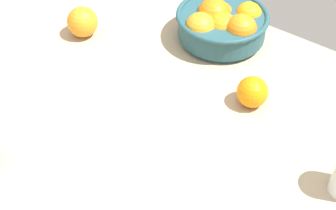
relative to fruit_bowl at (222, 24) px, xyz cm
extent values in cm
cube|color=tan|center=(3.03, -32.17, -6.17)|extent=(142.47, 89.06, 3.00)
cylinder|color=#234C56|center=(-0.14, 0.30, -4.07)|extent=(19.63, 19.63, 1.20)
cylinder|color=#234C56|center=(-0.14, 0.30, -0.66)|extent=(21.34, 21.34, 5.62)
torus|color=#234C56|center=(-0.14, 0.30, 2.15)|extent=(22.54, 22.54, 1.20)
sphere|color=orange|center=(5.87, -1.19, 1.43)|extent=(7.55, 7.55, 7.55)
sphere|color=orange|center=(4.05, 5.59, 1.08)|extent=(6.53, 6.53, 6.53)
sphere|color=orange|center=(-2.32, 2.24, 0.16)|extent=(7.25, 7.25, 7.25)
sphere|color=orange|center=(-2.80, 0.48, 1.08)|extent=(8.35, 8.35, 8.35)
sphere|color=orange|center=(-2.53, -5.72, 0.98)|extent=(7.52, 7.52, 7.52)
sphere|color=orange|center=(1.05, -2.00, 0.56)|extent=(7.44, 7.44, 7.44)
sphere|color=orange|center=(-28.62, -18.61, -0.87)|extent=(7.60, 7.60, 7.60)
sphere|color=orange|center=(17.48, -15.62, -1.27)|extent=(6.79, 6.79, 6.79)
camera|label=1|loc=(49.94, -89.75, 71.84)|focal=54.47mm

